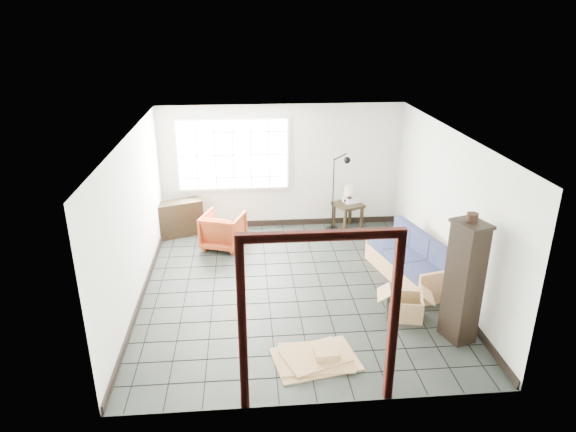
{
  "coord_description": "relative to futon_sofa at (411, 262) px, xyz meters",
  "views": [
    {
      "loc": [
        -0.76,
        -7.5,
        4.3
      ],
      "look_at": [
        -0.09,
        0.3,
        1.18
      ],
      "focal_mm": 32.0,
      "sensor_mm": 36.0,
      "label": 1
    }
  ],
  "objects": [
    {
      "name": "console_shelf",
      "position": [
        -4.19,
        2.2,
        0.07
      ],
      "size": [
        1.0,
        0.68,
        0.73
      ],
      "rotation": [
        0.0,
        0.0,
        0.38
      ],
      "color": "black",
      "rests_on": "ground"
    },
    {
      "name": "table_lamp",
      "position": [
        -0.66,
        2.22,
        0.55
      ],
      "size": [
        0.3,
        0.3,
        0.39
      ],
      "rotation": [
        0.0,
        0.0,
        -0.2
      ],
      "color": "black",
      "rests_on": "side_table"
    },
    {
      "name": "futon_sofa",
      "position": [
        0.0,
        0.0,
        0.0
      ],
      "size": [
        1.11,
        1.96,
        0.82
      ],
      "rotation": [
        0.0,
        0.0,
        0.24
      ],
      "color": "#AE834F",
      "rests_on": "ground"
    },
    {
      "name": "side_table",
      "position": [
        -0.68,
        2.2,
        0.18
      ],
      "size": [
        0.69,
        0.69,
        0.58
      ],
      "rotation": [
        0.0,
        0.0,
        0.41
      ],
      "color": "black",
      "rests_on": "ground"
    },
    {
      "name": "open_box",
      "position": [
        -0.48,
        -1.22,
        -0.13
      ],
      "size": [
        0.89,
        0.57,
        0.47
      ],
      "rotation": [
        0.0,
        0.0,
        -0.21
      ],
      "color": "#8F6845",
      "rests_on": "ground"
    },
    {
      "name": "pot",
      "position": [
        0.12,
        -1.76,
        1.53
      ],
      "size": [
        0.16,
        0.16,
        0.11
      ],
      "rotation": [
        0.0,
        0.0,
        -0.08
      ],
      "color": "black",
      "rests_on": "tall_shelf"
    },
    {
      "name": "window_panel",
      "position": [
        -3.04,
        2.5,
        1.3
      ],
      "size": [
        2.32,
        0.08,
        1.52
      ],
      "color": "silver",
      "rests_on": "ground"
    },
    {
      "name": "floor_lamp",
      "position": [
        -0.89,
        2.16,
        0.6
      ],
      "size": [
        0.46,
        0.29,
        1.67
      ],
      "rotation": [
        0.0,
        0.0,
        0.11
      ],
      "color": "black",
      "rests_on": "ground"
    },
    {
      "name": "ground",
      "position": [
        -2.04,
        -0.2,
        -0.3
      ],
      "size": [
        5.5,
        5.5,
        0.0
      ],
      "primitive_type": "plane",
      "color": "black",
      "rests_on": "ground"
    },
    {
      "name": "room_shell",
      "position": [
        -2.04,
        -0.17,
        1.38
      ],
      "size": [
        5.02,
        5.52,
        2.61
      ],
      "color": "silver",
      "rests_on": "ground"
    },
    {
      "name": "projector",
      "position": [
        -0.6,
        2.27,
        0.33
      ],
      "size": [
        0.37,
        0.33,
        0.11
      ],
      "rotation": [
        0.0,
        0.0,
        0.38
      ],
      "color": "silver",
      "rests_on": "side_table"
    },
    {
      "name": "cardboard_pile",
      "position": [
        -1.94,
        -2.14,
        -0.25
      ],
      "size": [
        1.21,
        0.96,
        0.16
      ],
      "rotation": [
        0.0,
        0.0,
        0.14
      ],
      "color": "#8F6845",
      "rests_on": "ground"
    },
    {
      "name": "tall_shelf",
      "position": [
        0.11,
        -1.79,
        0.6
      ],
      "size": [
        0.5,
        0.57,
        1.77
      ],
      "rotation": [
        0.0,
        0.0,
        0.32
      ],
      "color": "black",
      "rests_on": "ground"
    },
    {
      "name": "armchair",
      "position": [
        -3.27,
        1.54,
        0.09
      ],
      "size": [
        0.93,
        0.9,
        0.77
      ],
      "primitive_type": "imported",
      "rotation": [
        0.0,
        0.0,
        2.81
      ],
      "color": "maroon",
      "rests_on": "ground"
    },
    {
      "name": "doorway_trim",
      "position": [
        -2.04,
        -2.9,
        1.08
      ],
      "size": [
        1.8,
        0.08,
        2.2
      ],
      "color": "#39110D",
      "rests_on": "ground"
    }
  ]
}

